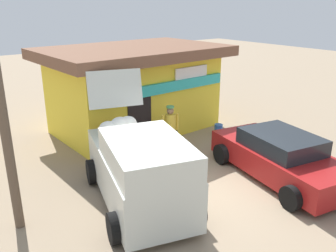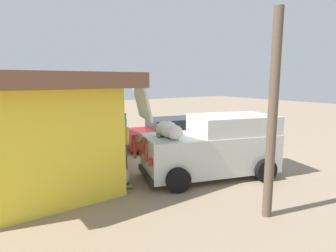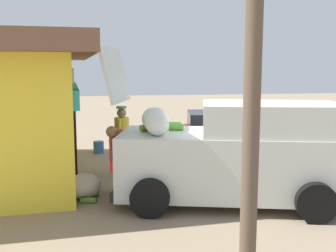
% 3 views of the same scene
% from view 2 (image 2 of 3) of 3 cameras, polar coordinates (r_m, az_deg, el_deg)
% --- Properties ---
extents(ground_plane, '(60.00, 60.00, 0.00)m').
position_cam_2_polar(ground_plane, '(10.63, 5.22, -6.92)').
color(ground_plane, gray).
extents(storefront_bar, '(6.80, 4.65, 3.15)m').
position_cam_2_polar(storefront_bar, '(9.31, -26.36, 0.19)').
color(storefront_bar, yellow).
rests_on(storefront_bar, ground_plane).
extents(delivery_van, '(2.92, 4.56, 2.91)m').
position_cam_2_polar(delivery_van, '(8.82, 9.12, -3.97)').
color(delivery_van, silver).
rests_on(delivery_van, ground_plane).
extents(parked_sedan, '(2.71, 4.48, 1.29)m').
position_cam_2_polar(parked_sedan, '(12.58, 0.85, -1.46)').
color(parked_sedan, maroon).
rests_on(parked_sedan, ground_plane).
extents(vendor_standing, '(0.55, 0.43, 1.64)m').
position_cam_2_polar(vendor_standing, '(9.74, -8.88, -2.82)').
color(vendor_standing, '#4C4C51').
rests_on(vendor_standing, ground_plane).
extents(customer_bending, '(0.62, 0.72, 1.42)m').
position_cam_2_polar(customer_bending, '(8.33, -4.49, -5.39)').
color(customer_bending, '#726047').
rests_on(customer_bending, ground_plane).
extents(unloaded_banana_pile, '(0.87, 0.92, 0.48)m').
position_cam_2_polar(unloaded_banana_pile, '(8.20, -9.78, -10.36)').
color(unloaded_banana_pile, silver).
rests_on(unloaded_banana_pile, ground_plane).
extents(paint_bucket, '(0.31, 0.31, 0.36)m').
position_cam_2_polar(paint_bucket, '(12.16, -16.17, -4.29)').
color(paint_bucket, blue).
rests_on(paint_bucket, ground_plane).
extents(utility_pole, '(0.20, 0.20, 4.41)m').
position_cam_2_polar(utility_pole, '(6.28, 20.36, 1.74)').
color(utility_pole, brown).
rests_on(utility_pole, ground_plane).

